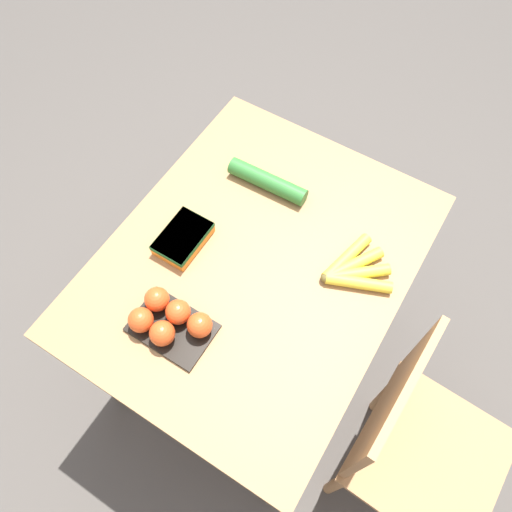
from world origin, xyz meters
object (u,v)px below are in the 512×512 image
at_px(chair, 411,444).
at_px(carrot_bag, 183,238).
at_px(cucumber_near, 267,181).
at_px(banana_bunch, 353,270).
at_px(tomato_pack, 168,320).

bearing_deg(chair, carrot_bag, 86.51).
bearing_deg(cucumber_near, banana_bunch, 70.10).
height_order(banana_bunch, tomato_pack, tomato_pack).
bearing_deg(banana_bunch, cucumber_near, -109.90).
bearing_deg(cucumber_near, chair, 62.19).
xyz_separation_m(carrot_bag, cucumber_near, (-0.30, 0.10, 0.00)).
relative_size(tomato_pack, carrot_bag, 1.32).
height_order(tomato_pack, carrot_bag, tomato_pack).
distance_m(chair, carrot_bag, 0.90).
xyz_separation_m(chair, tomato_pack, (0.14, -0.72, 0.33)).
bearing_deg(chair, cucumber_near, 64.72).
xyz_separation_m(chair, cucumber_near, (-0.39, -0.73, 0.32)).
height_order(tomato_pack, cucumber_near, tomato_pack).
relative_size(banana_bunch, carrot_bag, 1.20).
relative_size(chair, banana_bunch, 4.62).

